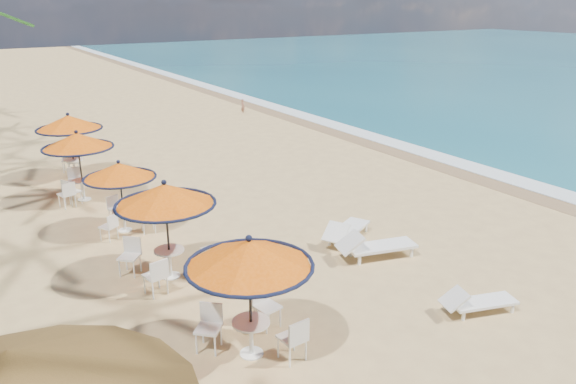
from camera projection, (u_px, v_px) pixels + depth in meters
name	position (u px, v px, depth m)	size (l,w,h in m)	color
ground	(415.00, 287.00, 13.64)	(160.00, 160.00, 0.00)	tan
foam_strip	(409.00, 148.00, 26.31)	(1.20, 140.00, 0.04)	white
wetsand_band	(395.00, 151.00, 25.86)	(1.40, 140.00, 0.02)	olive
station_0	(250.00, 268.00, 10.53)	(2.46, 2.46, 2.56)	black
station_1	(165.00, 207.00, 13.53)	(2.47, 2.47, 2.57)	black
station_2	(120.00, 180.00, 16.45)	(2.13, 2.21, 2.22)	black
station_3	(76.00, 150.00, 18.97)	(2.38, 2.43, 2.48)	black
station_4	(69.00, 128.00, 21.45)	(2.47, 2.52, 2.58)	black
lounger_near	(476.00, 301.00, 12.45)	(1.83, 1.03, 0.63)	white
lounger_mid	(374.00, 245.00, 15.09)	(2.30, 1.20, 0.79)	white
lounger_far	(346.00, 230.00, 16.14)	(2.10, 1.53, 0.73)	white
person	(243.00, 106.00, 34.25)	(0.33, 0.22, 0.90)	#95614C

